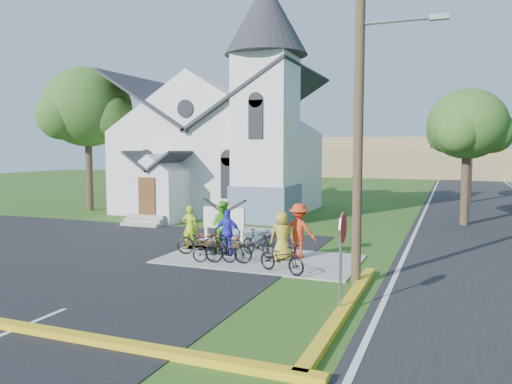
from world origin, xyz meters
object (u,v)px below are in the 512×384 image
at_px(stop_sign, 342,241).
at_px(cyclist_2, 228,232).
at_px(cyclist_0, 190,227).
at_px(cyclist_1, 222,226).
at_px(utility_pole, 361,99).
at_px(bike_2, 215,251).
at_px(cyclist_4, 282,236).
at_px(bike_3, 258,243).
at_px(bike_1, 228,249).
at_px(cyclist_3, 299,231).
at_px(bike_0, 202,241).
at_px(church_sign, 224,218).
at_px(bike_4, 282,258).

xyz_separation_m(stop_sign, cyclist_2, (-5.28, 4.87, -0.89)).
distance_m(cyclist_0, cyclist_1, 1.41).
height_order(utility_pole, bike_2, utility_pole).
bearing_deg(cyclist_4, stop_sign, 101.62).
relative_size(bike_3, cyclist_4, 0.95).
bearing_deg(bike_2, bike_1, -97.55).
bearing_deg(bike_1, cyclist_3, -61.13).
distance_m(bike_0, bike_1, 1.81).
relative_size(church_sign, bike_3, 1.33).
relative_size(bike_0, cyclist_3, 0.98).
bearing_deg(cyclist_0, cyclist_3, 169.80).
bearing_deg(church_sign, cyclist_2, -61.91).
distance_m(cyclist_0, bike_3, 3.05).
xyz_separation_m(cyclist_1, bike_2, (0.57, -1.83, -0.57)).
bearing_deg(bike_2, utility_pole, -115.61).
height_order(stop_sign, cyclist_0, stop_sign).
bearing_deg(cyclist_1, bike_2, 112.10).
bearing_deg(stop_sign, bike_4, 130.22).
relative_size(church_sign, stop_sign, 0.89).
bearing_deg(bike_2, church_sign, 4.38).
bearing_deg(utility_pole, stop_sign, -88.51).
bearing_deg(church_sign, bike_0, -81.19).
bearing_deg(bike_2, cyclist_1, 0.94).
relative_size(bike_2, bike_4, 0.87).
bearing_deg(cyclist_4, bike_3, -36.66).
bearing_deg(church_sign, cyclist_1, -66.27).
xyz_separation_m(stop_sign, bike_4, (-2.54, 3.00, -1.26)).
relative_size(utility_pole, bike_2, 6.40).
height_order(cyclist_3, cyclist_4, cyclist_3).
bearing_deg(utility_pole, bike_4, 173.07).
xyz_separation_m(cyclist_1, cyclist_2, (0.45, -0.48, -0.14)).
relative_size(cyclist_1, cyclist_3, 0.99).
bearing_deg(cyclist_1, bike_3, 172.40).
bearing_deg(cyclist_2, bike_4, 141.62).
xyz_separation_m(stop_sign, cyclist_3, (-2.67, 5.34, -0.74)).
bearing_deg(cyclist_1, bike_1, 125.82).
height_order(bike_0, bike_3, bike_0).
bearing_deg(bike_2, stop_sign, -140.74).
distance_m(church_sign, cyclist_4, 4.43).
bearing_deg(bike_0, cyclist_2, -90.99).
bearing_deg(cyclist_1, cyclist_3, -175.38).
xyz_separation_m(stop_sign, cyclist_0, (-7.13, 5.33, -0.88)).
distance_m(cyclist_1, cyclist_4, 2.71).
height_order(church_sign, cyclist_3, cyclist_3).
distance_m(stop_sign, bike_3, 6.59).
distance_m(utility_pole, cyclist_3, 5.73).
bearing_deg(cyclist_4, cyclist_3, -146.49).
xyz_separation_m(bike_0, cyclist_4, (3.09, 0.14, 0.36)).
relative_size(cyclist_0, bike_2, 1.09).
distance_m(cyclist_3, bike_4, 2.40).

